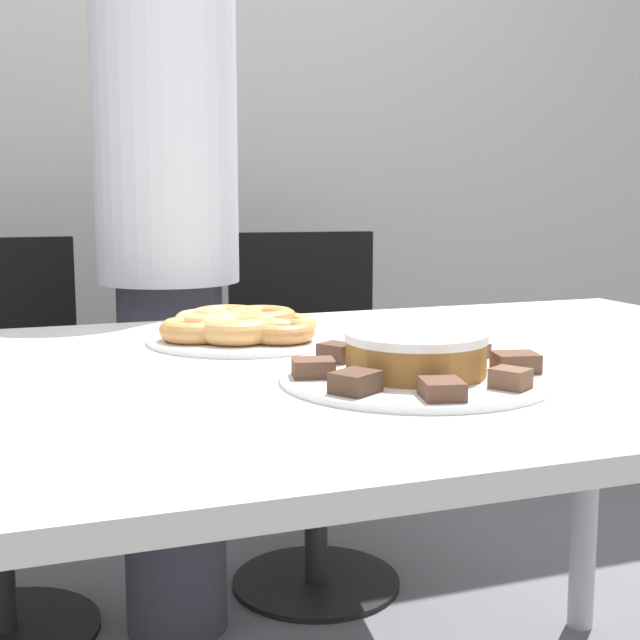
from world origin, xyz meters
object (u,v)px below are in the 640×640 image
object	(u,v)px
person_standing	(168,259)
office_chair_right	(312,416)
plate_donuts	(244,338)
plate_cake	(416,378)
frosted_cake	(416,353)

from	to	relation	value
person_standing	office_chair_right	world-z (taller)	person_standing
plate_donuts	plate_cake	bearing A→B (deg)	-70.51
person_standing	plate_cake	xyz separation A→B (m)	(0.16, -0.92, -0.09)
person_standing	office_chair_right	bearing A→B (deg)	22.25
person_standing	plate_cake	distance (m)	0.94
office_chair_right	plate_cake	size ratio (longest dim) A/B	2.49
person_standing	office_chair_right	distance (m)	0.61
plate_cake	frosted_cake	size ratio (longest dim) A/B	1.91
office_chair_right	person_standing	bearing A→B (deg)	-149.29
office_chair_right	frosted_cake	size ratio (longest dim) A/B	4.77
plate_cake	plate_donuts	xyz separation A→B (m)	(-0.14, 0.38, 0.00)
office_chair_right	frosted_cake	world-z (taller)	office_chair_right
office_chair_right	plate_donuts	bearing A→B (deg)	-109.29
plate_donuts	frosted_cake	xyz separation A→B (m)	(0.14, -0.38, 0.03)
plate_donuts	frosted_cake	distance (m)	0.41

